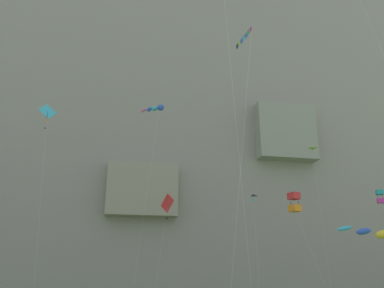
% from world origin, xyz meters
% --- Properties ---
extents(cliff_face, '(180.00, 24.13, 67.99)m').
position_xyz_m(cliff_face, '(0.03, 58.69, 33.95)').
color(cliff_face, gray).
rests_on(cliff_face, ground).
extents(kite_box_far_right, '(2.33, 4.85, 12.99)m').
position_xyz_m(kite_box_far_right, '(16.45, 29.25, 11.88)').
color(kite_box_far_right, red).
rests_on(kite_box_far_right, ground).
extents(kite_box_upper_mid, '(2.98, 4.92, 12.13)m').
position_xyz_m(kite_box_upper_mid, '(22.71, 22.47, 11.42)').
color(kite_box_upper_mid, teal).
rests_on(kite_box_upper_mid, ground).
extents(kite_delta_low_center, '(3.12, 6.11, 21.42)m').
position_xyz_m(kite_delta_low_center, '(24.37, 38.34, 20.20)').
color(kite_delta_low_center, '#8CCC33').
rests_on(kite_delta_low_center, ground).
extents(kite_windsock_mid_center, '(4.62, 7.28, 7.02)m').
position_xyz_m(kite_windsock_mid_center, '(14.10, 11.01, 6.33)').
color(kite_windsock_mid_center, blue).
rests_on(kite_windsock_mid_center, ground).
extents(kite_windsock_low_right, '(3.80, 8.74, 25.95)m').
position_xyz_m(kite_windsock_low_right, '(0.62, 35.97, 25.27)').
color(kite_windsock_low_right, blue).
rests_on(kite_windsock_low_right, ground).
extents(kite_diamond_low_left, '(2.64, 3.56, 14.42)m').
position_xyz_m(kite_diamond_low_left, '(2.94, 39.42, 12.94)').
color(kite_diamond_low_left, red).
rests_on(kite_diamond_low_left, ground).
extents(kite_delta_high_right, '(1.26, 3.97, 12.79)m').
position_xyz_m(kite_delta_high_right, '(12.41, 32.67, 12.05)').
color(kite_delta_high_right, navy).
rests_on(kite_delta_high_right, ground).
extents(kite_banner_high_left, '(2.54, 2.67, 20.93)m').
position_xyz_m(kite_banner_high_left, '(4.70, 11.07, 18.49)').
color(kite_banner_high_left, black).
rests_on(kite_banner_high_left, ground).
extents(kite_diamond_far_left, '(2.35, 1.38, 23.93)m').
position_xyz_m(kite_diamond_far_left, '(-12.71, 33.77, 22.28)').
color(kite_diamond_far_left, '#38B2D1').
rests_on(kite_diamond_far_left, ground).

